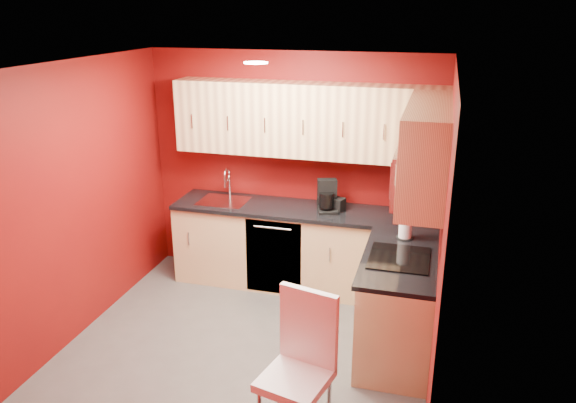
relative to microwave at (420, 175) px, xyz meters
The scene contains 21 objects.
floor 2.18m from the microwave, behind, with size 3.20×3.20×0.00m, color #504D4B.
ceiling 1.64m from the microwave, behind, with size 3.20×3.20×0.00m, color white.
wall_back 1.95m from the microwave, 136.99° to the left, with size 3.20×3.20×0.00m, color #690C0A.
wall_front 2.24m from the microwave, 129.35° to the right, with size 3.20×3.20×0.00m, color #690C0A.
wall_left 3.03m from the microwave, behind, with size 3.00×3.00×0.00m, color #690C0A.
wall_right 0.50m from the microwave, 44.09° to the right, with size 3.00×3.00×0.00m, color #690C0A.
base_cabinets_back 1.98m from the microwave, 140.04° to the left, with size 2.80×0.60×0.87m, color #DFC27F.
base_cabinets_right 1.23m from the microwave, 151.81° to the left, with size 0.60×1.30×0.87m, color #DFC27F.
countertop_back 1.73m from the microwave, 140.47° to the left, with size 2.80×0.63×0.04m, color black.
countertop_right 0.78m from the microwave, 162.04° to the left, with size 0.63×1.27×0.04m, color black.
upper_cabinets_back 1.65m from the microwave, 136.69° to the left, with size 2.80×0.35×0.75m, color #E9C183.
upper_cabinets_right 0.33m from the microwave, 82.65° to the left, with size 0.35×1.55×0.75m.
microwave is the anchor object (origin of this frame).
cooktop 0.75m from the microwave, behind, with size 0.50×0.55×0.01m, color black.
sink 2.43m from the microwave, 154.40° to the left, with size 0.52×0.42×0.35m.
dishwasher_front 2.02m from the microwave, 153.81° to the left, with size 0.60×0.02×0.82m, color black.
downlight 1.62m from the microwave, behind, with size 0.20×0.20×0.01m, color white.
coffee_maker 1.47m from the microwave, 133.94° to the left, with size 0.20×0.26×0.33m, color black, non-canonical shape.
napkin_holder 1.48m from the microwave, 129.29° to the left, with size 0.13×0.13×0.14m, color black, non-canonical shape.
paper_towel 0.78m from the microwave, 102.69° to the left, with size 0.16×0.16×0.27m, color white, non-canonical shape.
dining_chair 1.82m from the microwave, 118.98° to the right, with size 0.44×0.46×1.09m, color white, non-canonical shape.
Camera 1 is at (1.52, -4.21, 2.93)m, focal length 35.00 mm.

